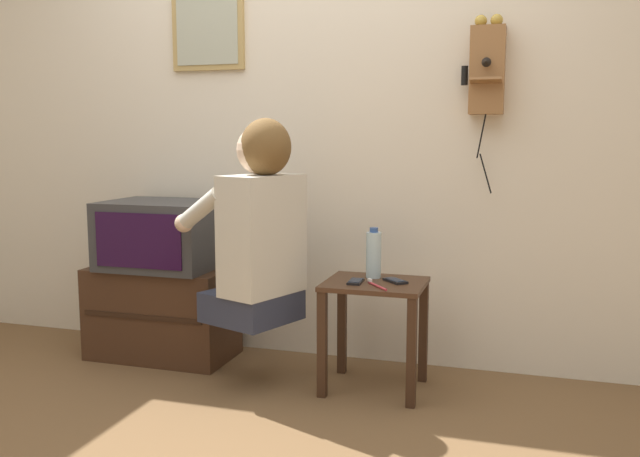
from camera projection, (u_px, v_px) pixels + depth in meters
ground_plane at (221, 437)px, 2.67m from camera, size 14.00×14.00×0.00m
wall_back at (309, 118)px, 3.56m from camera, size 6.80×0.05×2.55m
side_table at (375, 308)px, 3.13m from camera, size 0.46×0.39×0.51m
person at (258, 225)px, 3.11m from camera, size 0.60×0.54×0.94m
tv_stand at (163, 312)px, 3.63m from camera, size 0.75×0.41×0.49m
television at (162, 235)px, 3.56m from camera, size 0.58×0.46×0.35m
wall_phone_antique at (487, 69)px, 3.18m from camera, size 0.20×0.19×0.83m
framed_picture at (208, 32)px, 3.62m from camera, size 0.42×0.03×0.40m
cell_phone_held at (356, 281)px, 3.09m from camera, size 0.07×0.13×0.01m
cell_phone_spare at (395, 281)px, 3.11m from camera, size 0.13×0.13×0.01m
water_bottle at (374, 254)px, 3.19m from camera, size 0.07×0.07×0.24m
toothbrush at (376, 285)px, 3.02m from camera, size 0.12×0.14×0.02m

